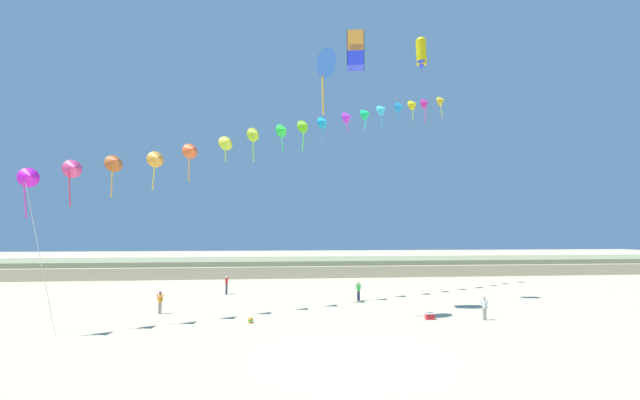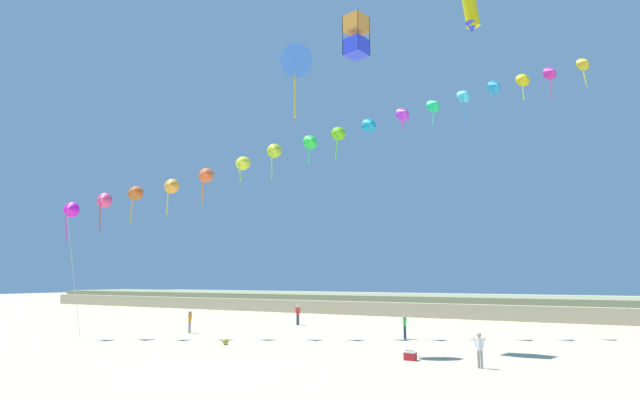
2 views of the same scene
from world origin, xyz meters
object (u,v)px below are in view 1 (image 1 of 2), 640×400
Objects in this scene: person_far_left at (358,290)px; large_kite_high_solo at (356,51)px; large_kite_mid_trail at (323,62)px; beach_cooler at (430,316)px; person_near_left at (227,284)px; large_kite_low_lead at (421,52)px; beach_ball at (250,320)px; person_mid_center at (160,301)px; person_near_right at (484,306)px.

large_kite_high_solo is (-1.06, -4.87, 18.57)m from person_far_left.
large_kite_high_solo is (2.86, 2.84, 2.21)m from large_kite_mid_trail.
beach_cooler is at bearing -68.93° from person_far_left.
large_kite_high_solo is (10.38, -9.97, 18.50)m from person_near_left.
large_kite_low_lead is 7.99× the size of beach_ball.
person_mid_center is at bearing -171.25° from large_kite_low_lead.
person_far_left is 0.34× the size of large_kite_mid_trail.
person_near_left is 0.59× the size of large_kite_low_lead.
beach_cooler is at bearing -12.19° from person_mid_center.
large_kite_high_solo is 20.95m from beach_ball.
person_mid_center is (-3.63, -9.30, -0.08)m from person_near_left.
large_kite_low_lead is at bearing -10.65° from person_far_left.
large_kite_mid_trail is at bearing -144.62° from large_kite_low_lead.
person_far_left is 0.59× the size of large_kite_high_solo.
large_kite_low_lead is 12.24m from large_kite_mid_trail.
person_near_left is at bearing 155.98° from person_far_left.
person_near_left is 0.64× the size of large_kite_high_solo.
person_near_right is (18.05, -13.87, -0.09)m from person_near_left.
person_mid_center reaches higher than beach_cooler.
large_kite_low_lead is 1.07× the size of large_kite_high_solo.
large_kite_low_lead reaches higher than person_near_right.
person_far_left is at bearing 169.35° from large_kite_low_lead.
person_mid_center reaches higher than person_near_right.
person_far_left is at bearing -24.02° from person_near_left.
large_kite_high_solo reaches higher than beach_ball.
person_far_left is (-6.60, 8.77, 0.02)m from person_near_right.
large_kite_high_solo is 4.67× the size of beach_cooler.
large_kite_low_lead is at bearing -19.91° from person_near_left.
person_near_right is 4.31× the size of beach_ball.
person_far_left is 18.50m from large_kite_mid_trail.
large_kite_mid_trail is at bearing 174.24° from person_near_right.
beach_ball is at bearing -30.21° from person_mid_center.
beach_ball is at bearing -153.69° from large_kite_low_lead.
person_far_left is at bearing 126.97° from person_near_right.
person_near_left is at bearing 142.46° from person_near_right.
beach_ball is at bearing -176.66° from large_kite_mid_trail.
person_near_right is 0.99× the size of person_mid_center.
person_mid_center is 0.99× the size of person_far_left.
large_kite_high_solo is at bearing -2.77° from person_mid_center.
person_far_left reaches higher than person_near_right.
person_mid_center is at bearing 167.81° from beach_cooler.
person_far_left is at bearing 15.55° from person_mid_center.
person_far_left is 21.22m from large_kite_low_lead.
person_near_left is 13.42m from beach_ball.
large_kite_low_lead is at bearing 26.31° from beach_ball.
beach_ball is (-8.57, -7.98, -0.74)m from person_far_left.
large_kite_low_lead is at bearing 30.42° from large_kite_high_solo.
large_kite_low_lead is (20.55, 3.16, 20.48)m from person_mid_center.
person_near_left reaches higher than person_mid_center.
person_mid_center is 15.65m from person_far_left.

